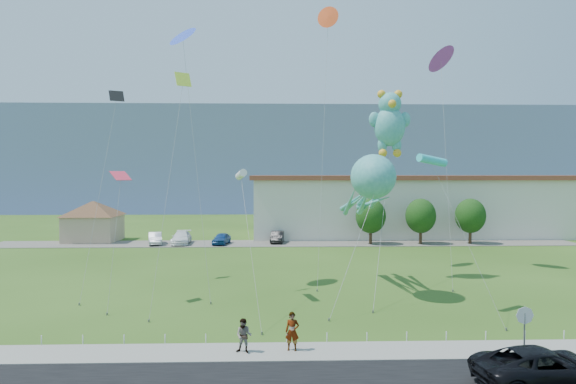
{
  "coord_description": "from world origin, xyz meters",
  "views": [
    {
      "loc": [
        -1.72,
        -26.43,
        8.38
      ],
      "look_at": [
        -0.65,
        8.0,
        7.17
      ],
      "focal_mm": 32.0,
      "sensor_mm": 36.0,
      "label": 1
    }
  ],
  "objects_px": {
    "parked_car_black": "(277,237)",
    "octopus_kite": "(370,186)",
    "pedestrian_left": "(292,331)",
    "teddy_bear_kite": "(390,122)",
    "pedestrian_right": "(244,336)",
    "parked_car_blue": "(222,239)",
    "stop_sign": "(525,320)",
    "parked_car_silver": "(155,238)",
    "warehouse": "(471,205)",
    "pavilion": "(93,217)",
    "suv": "(544,368)",
    "parked_car_white": "(181,238)"
  },
  "relations": [
    {
      "from": "parked_car_black",
      "to": "octopus_kite",
      "type": "height_order",
      "value": "octopus_kite"
    },
    {
      "from": "pedestrian_left",
      "to": "teddy_bear_kite",
      "type": "bearing_deg",
      "value": 72.54
    },
    {
      "from": "pedestrian_right",
      "to": "parked_car_blue",
      "type": "bearing_deg",
      "value": 111.35
    },
    {
      "from": "parked_car_black",
      "to": "pedestrian_left",
      "type": "bearing_deg",
      "value": -84.37
    },
    {
      "from": "stop_sign",
      "to": "parked_car_silver",
      "type": "height_order",
      "value": "stop_sign"
    },
    {
      "from": "warehouse",
      "to": "stop_sign",
      "type": "distance_m",
      "value": 51.0
    },
    {
      "from": "warehouse",
      "to": "parked_car_black",
      "type": "xyz_separation_m",
      "value": [
        -27.09,
        -8.3,
        -3.38
      ]
    },
    {
      "from": "stop_sign",
      "to": "pedestrian_right",
      "type": "height_order",
      "value": "stop_sign"
    },
    {
      "from": "pavilion",
      "to": "parked_car_black",
      "type": "xyz_separation_m",
      "value": [
        22.91,
        -2.3,
        -2.28
      ]
    },
    {
      "from": "parked_car_silver",
      "to": "teddy_bear_kite",
      "type": "relative_size",
      "value": 0.28
    },
    {
      "from": "pedestrian_left",
      "to": "parked_car_silver",
      "type": "height_order",
      "value": "pedestrian_left"
    },
    {
      "from": "parked_car_blue",
      "to": "parked_car_black",
      "type": "bearing_deg",
      "value": 21.23
    },
    {
      "from": "pedestrian_right",
      "to": "parked_car_silver",
      "type": "distance_m",
      "value": 39.51
    },
    {
      "from": "stop_sign",
      "to": "parked_car_blue",
      "type": "xyz_separation_m",
      "value": [
        -17.22,
        38.56,
        -1.14
      ]
    },
    {
      "from": "pedestrian_left",
      "to": "octopus_kite",
      "type": "bearing_deg",
      "value": 72.17
    },
    {
      "from": "suv",
      "to": "pedestrian_right",
      "type": "bearing_deg",
      "value": 64.34
    },
    {
      "from": "stop_sign",
      "to": "teddy_bear_kite",
      "type": "bearing_deg",
      "value": 95.59
    },
    {
      "from": "teddy_bear_kite",
      "to": "pedestrian_right",
      "type": "bearing_deg",
      "value": -121.82
    },
    {
      "from": "parked_car_blue",
      "to": "teddy_bear_kite",
      "type": "xyz_separation_m",
      "value": [
        15.4,
        -19.97,
        11.84
      ]
    },
    {
      "from": "parked_car_blue",
      "to": "parked_car_silver",
      "type": "bearing_deg",
      "value": -171.91
    },
    {
      "from": "pedestrian_left",
      "to": "parked_car_blue",
      "type": "height_order",
      "value": "pedestrian_left"
    },
    {
      "from": "suv",
      "to": "pedestrian_left",
      "type": "height_order",
      "value": "pedestrian_left"
    },
    {
      "from": "warehouse",
      "to": "parked_car_silver",
      "type": "height_order",
      "value": "warehouse"
    },
    {
      "from": "pedestrian_left",
      "to": "octopus_kite",
      "type": "distance_m",
      "value": 14.51
    },
    {
      "from": "stop_sign",
      "to": "parked_car_black",
      "type": "height_order",
      "value": "stop_sign"
    },
    {
      "from": "pedestrian_right",
      "to": "parked_car_white",
      "type": "relative_size",
      "value": 0.31
    },
    {
      "from": "warehouse",
      "to": "teddy_bear_kite",
      "type": "xyz_separation_m",
      "value": [
        -18.32,
        -29.62,
        8.44
      ]
    },
    {
      "from": "pavilion",
      "to": "parked_car_blue",
      "type": "xyz_separation_m",
      "value": [
        16.28,
        -3.65,
        -2.3
      ]
    },
    {
      "from": "pedestrian_left",
      "to": "pedestrian_right",
      "type": "relative_size",
      "value": 1.14
    },
    {
      "from": "parked_car_blue",
      "to": "stop_sign",
      "type": "bearing_deg",
      "value": -56.19
    },
    {
      "from": "pedestrian_left",
      "to": "parked_car_white",
      "type": "bearing_deg",
      "value": 116.4
    },
    {
      "from": "octopus_kite",
      "to": "parked_car_blue",
      "type": "bearing_deg",
      "value": 116.7
    },
    {
      "from": "pedestrian_left",
      "to": "octopus_kite",
      "type": "xyz_separation_m",
      "value": [
        5.84,
        11.57,
        6.52
      ]
    },
    {
      "from": "stop_sign",
      "to": "octopus_kite",
      "type": "height_order",
      "value": "octopus_kite"
    },
    {
      "from": "warehouse",
      "to": "suv",
      "type": "height_order",
      "value": "warehouse"
    },
    {
      "from": "parked_car_silver",
      "to": "pedestrian_right",
      "type": "bearing_deg",
      "value": -85.1
    },
    {
      "from": "pedestrian_right",
      "to": "parked_car_black",
      "type": "distance_m",
      "value": 38.63
    },
    {
      "from": "warehouse",
      "to": "pedestrian_right",
      "type": "height_order",
      "value": "warehouse"
    },
    {
      "from": "warehouse",
      "to": "parked_car_black",
      "type": "height_order",
      "value": "warehouse"
    },
    {
      "from": "pedestrian_left",
      "to": "parked_car_blue",
      "type": "relative_size",
      "value": 0.46
    },
    {
      "from": "pedestrian_right",
      "to": "parked_car_black",
      "type": "relative_size",
      "value": 0.38
    },
    {
      "from": "parked_car_silver",
      "to": "parked_car_blue",
      "type": "bearing_deg",
      "value": -15.3
    },
    {
      "from": "pedestrian_right",
      "to": "parked_car_black",
      "type": "xyz_separation_m",
      "value": [
        1.94,
        38.58,
        -0.14
      ]
    },
    {
      "from": "pavilion",
      "to": "pedestrian_right",
      "type": "distance_m",
      "value": 45.99
    },
    {
      "from": "pedestrian_right",
      "to": "octopus_kite",
      "type": "xyz_separation_m",
      "value": [
        8.1,
        11.81,
        6.63
      ]
    },
    {
      "from": "parked_car_blue",
      "to": "parked_car_black",
      "type": "height_order",
      "value": "parked_car_black"
    },
    {
      "from": "warehouse",
      "to": "pedestrian_left",
      "type": "height_order",
      "value": "warehouse"
    },
    {
      "from": "stop_sign",
      "to": "suv",
      "type": "height_order",
      "value": "stop_sign"
    },
    {
      "from": "parked_car_white",
      "to": "octopus_kite",
      "type": "relative_size",
      "value": 0.42
    },
    {
      "from": "pedestrian_left",
      "to": "octopus_kite",
      "type": "relative_size",
      "value": 0.15
    }
  ]
}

